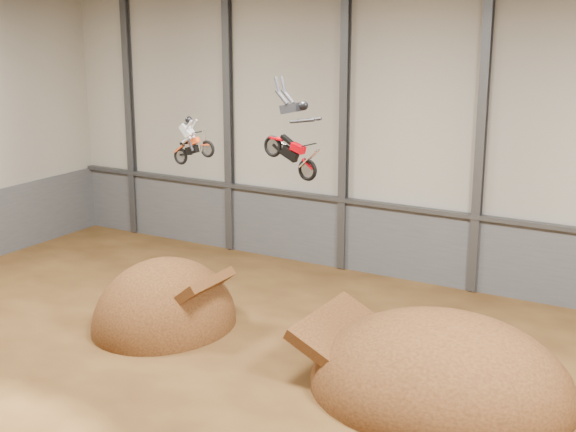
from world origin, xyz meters
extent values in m
plane|color=#442A12|center=(0.00, 0.00, 0.00)|extent=(40.00, 40.00, 0.00)
cube|color=#ADA799|center=(0.00, 15.00, 7.00)|extent=(40.00, 0.10, 14.00)
cube|color=#56585E|center=(0.00, 14.90, 1.75)|extent=(39.80, 0.18, 3.50)
cube|color=#47494F|center=(0.00, 14.75, 3.55)|extent=(39.80, 0.35, 0.20)
cube|color=#47494F|center=(-16.67, 14.80, 7.00)|extent=(0.40, 0.36, 13.90)
cube|color=#47494F|center=(-10.00, 14.80, 7.00)|extent=(0.40, 0.36, 13.90)
cube|color=#47494F|center=(-3.33, 14.80, 7.00)|extent=(0.40, 0.36, 13.90)
cube|color=#47494F|center=(3.33, 14.80, 7.00)|extent=(0.40, 0.36, 13.90)
ellipsoid|color=#402210|center=(-6.33, 4.53, 0.00)|extent=(5.57, 6.43, 5.57)
ellipsoid|color=#402210|center=(5.45, 4.56, 0.00)|extent=(9.10, 8.05, 5.25)
camera|label=1|loc=(13.40, -19.56, 12.60)|focal=50.00mm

